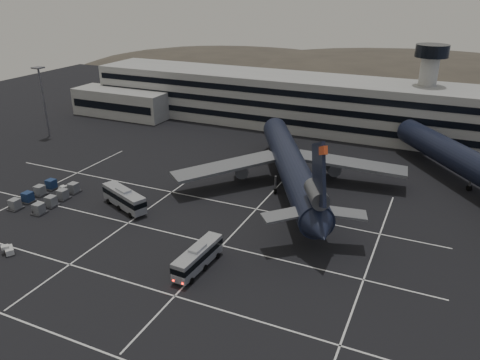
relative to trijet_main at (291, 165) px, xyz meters
name	(u,v)px	position (x,y,z in m)	size (l,w,h in m)	color
ground	(144,241)	(-14.87, -28.62, -5.25)	(260.00, 260.00, 0.00)	black
lane_markings	(151,240)	(-13.92, -27.90, -5.24)	(90.00, 55.62, 0.01)	silver
terminal	(280,101)	(-17.82, 42.52, 1.68)	(125.00, 26.00, 24.00)	gray
hills	(395,100)	(3.12, 141.38, -17.32)	(352.00, 180.00, 44.00)	#38332B
lightpole_left	(42,92)	(-69.87, 6.38, 6.57)	(2.40, 2.40, 18.28)	slate
trijet_main	(291,165)	(0.00, 0.00, 0.00)	(42.49, 53.23, 18.08)	black
trijet_far	(477,167)	(32.86, 13.50, 0.18)	(39.67, 49.38, 18.08)	black
bus_near	(198,257)	(-3.20, -31.65, -3.26)	(3.05, 10.41, 3.63)	#96999E
bus_far	(124,198)	(-24.82, -20.22, -3.11)	(11.24, 6.58, 3.92)	#96999E
tug_a	(65,189)	(-40.13, -19.23, -4.61)	(1.81, 2.48, 1.44)	beige
tug_b	(9,250)	(-31.33, -40.09, -4.64)	(2.48, 2.26, 1.37)	beige
uld_cluster	(45,196)	(-40.48, -23.76, -4.28)	(8.35, 12.54, 1.98)	#2D2D30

